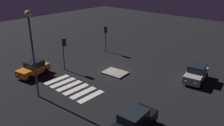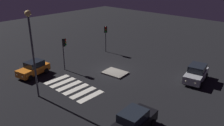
% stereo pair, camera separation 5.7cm
% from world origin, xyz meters
% --- Properties ---
extents(ground_plane, '(80.00, 80.00, 0.00)m').
position_xyz_m(ground_plane, '(0.00, 0.00, 0.00)').
color(ground_plane, black).
extents(traffic_island, '(3.00, 2.37, 0.18)m').
position_xyz_m(traffic_island, '(0.91, -0.46, 0.09)').
color(traffic_island, gray).
rests_on(traffic_island, ground).
extents(car_black, '(2.28, 4.39, 1.86)m').
position_xyz_m(car_black, '(9.35, -7.64, 0.91)').
color(car_black, black).
rests_on(car_black, ground).
extents(car_silver, '(2.57, 4.50, 1.87)m').
position_xyz_m(car_silver, '(9.03, 4.22, 0.92)').
color(car_silver, '#9EA0A5').
rests_on(car_silver, ground).
extents(car_orange, '(2.41, 4.15, 1.72)m').
position_xyz_m(car_orange, '(-5.98, -7.34, 0.84)').
color(car_orange, orange).
rests_on(car_orange, ground).
extents(traffic_light_south, '(0.53, 0.54, 4.11)m').
position_xyz_m(traffic_light_south, '(-4.48, -3.79, 3.12)').
color(traffic_light_south, '#47474C').
rests_on(traffic_light_south, ground).
extents(traffic_light_west, '(0.53, 0.54, 4.02)m').
position_xyz_m(traffic_light_west, '(-5.55, 4.64, 3.05)').
color(traffic_light_west, '#47474C').
rests_on(traffic_light_west, ground).
extents(street_lamp, '(0.56, 0.56, 8.53)m').
position_xyz_m(street_lamp, '(-1.02, -9.77, 5.73)').
color(street_lamp, '#47474C').
rests_on(street_lamp, ground).
extents(crosswalk_near, '(6.45, 3.20, 0.02)m').
position_xyz_m(crosswalk_near, '(-0.00, -6.28, 0.01)').
color(crosswalk_near, silver).
rests_on(crosswalk_near, ground).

